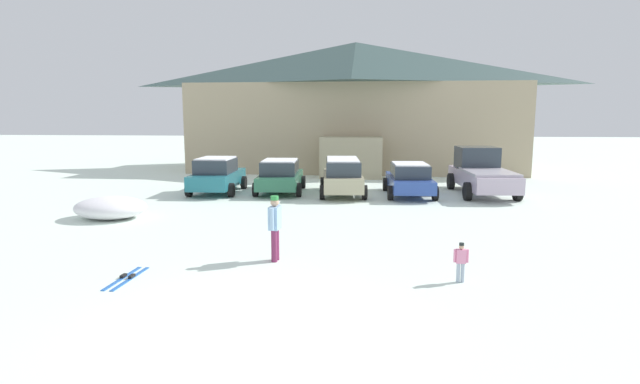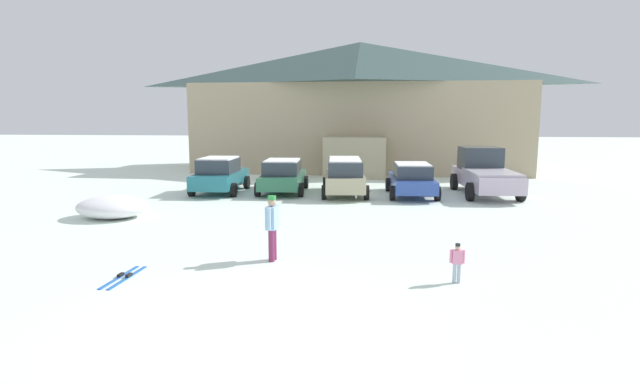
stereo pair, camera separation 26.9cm
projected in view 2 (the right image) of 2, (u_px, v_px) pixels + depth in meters
ground at (241, 327)px, 8.70m from camera, size 160.00×160.00×0.00m
ski_lodge at (359, 106)px, 33.42m from camera, size 21.81×10.18×8.42m
parked_teal_hatchback at (220, 175)px, 23.71m from camera, size 2.23×4.23×1.69m
parked_green_coupe at (283, 176)px, 23.73m from camera, size 2.34×4.38×1.58m
parked_beige_suv at (345, 175)px, 22.98m from camera, size 2.31×4.49×1.69m
parked_blue_hatchback at (412, 179)px, 22.70m from camera, size 2.27×4.41×1.51m
pickup_truck at (484, 173)px, 23.15m from camera, size 2.57×5.64×2.15m
skier_adult_in_blue_parka at (272, 224)px, 12.51m from camera, size 0.29×0.62×1.67m
skier_child_in_pink_snowsuit at (457, 261)px, 10.89m from camera, size 0.33×0.13×0.89m
pair_of_skis at (124, 277)px, 11.33m from camera, size 0.35×1.66×0.08m
plowed_snow_pile at (112, 207)px, 17.88m from camera, size 2.55×2.04×0.79m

